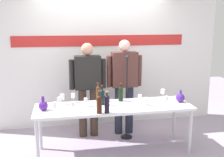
% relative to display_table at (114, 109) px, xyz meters
% --- Properties ---
extents(ground_plane, '(10.00, 10.00, 0.00)m').
position_rel_display_table_xyz_m(ground_plane, '(0.00, 0.00, -0.70)').
color(ground_plane, '#A698AC').
extents(back_wall, '(4.67, 0.11, 3.00)m').
position_rel_display_table_xyz_m(back_wall, '(0.00, 1.28, 0.80)').
color(back_wall, white).
rests_on(back_wall, ground).
extents(display_table, '(2.38, 0.70, 0.75)m').
position_rel_display_table_xyz_m(display_table, '(0.00, 0.00, 0.00)').
color(display_table, white).
rests_on(display_table, ground).
extents(decanter_blue_left, '(0.13, 0.13, 0.21)m').
position_rel_display_table_xyz_m(decanter_blue_left, '(-1.04, -0.01, 0.13)').
color(decanter_blue_left, '#4F1D8B').
rests_on(decanter_blue_left, display_table).
extents(decanter_blue_right, '(0.14, 0.14, 0.20)m').
position_rel_display_table_xyz_m(decanter_blue_right, '(1.08, -0.01, 0.13)').
color(decanter_blue_right, '#472191').
rests_on(decanter_blue_right, display_table).
extents(presenter_left, '(0.63, 0.22, 1.66)m').
position_rel_display_table_xyz_m(presenter_left, '(-0.32, 0.68, 0.26)').
color(presenter_left, '#3A2C22').
rests_on(presenter_left, ground).
extents(presenter_right, '(0.63, 0.22, 1.70)m').
position_rel_display_table_xyz_m(presenter_right, '(0.32, 0.68, 0.29)').
color(presenter_right, '#232637').
rests_on(presenter_right, ground).
extents(wine_bottle_0, '(0.07, 0.07, 0.33)m').
position_rel_display_table_xyz_m(wine_bottle_0, '(-0.27, -0.29, 0.20)').
color(wine_bottle_0, '#36170A').
rests_on(wine_bottle_0, display_table).
extents(wine_bottle_1, '(0.07, 0.07, 0.31)m').
position_rel_display_table_xyz_m(wine_bottle_1, '(-0.17, 0.09, 0.19)').
color(wine_bottle_1, black).
rests_on(wine_bottle_1, display_table).
extents(wine_bottle_2, '(0.07, 0.07, 0.31)m').
position_rel_display_table_xyz_m(wine_bottle_2, '(-0.20, 0.30, 0.19)').
color(wine_bottle_2, '#45321A').
rests_on(wine_bottle_2, display_table).
extents(wine_bottle_3, '(0.07, 0.07, 0.30)m').
position_rel_display_table_xyz_m(wine_bottle_3, '(0.16, 0.23, 0.18)').
color(wine_bottle_3, black).
rests_on(wine_bottle_3, display_table).
extents(wine_bottle_4, '(0.07, 0.07, 0.32)m').
position_rel_display_table_xyz_m(wine_bottle_4, '(-0.16, -0.30, 0.20)').
color(wine_bottle_4, black).
rests_on(wine_bottle_4, display_table).
extents(wine_glass_left_0, '(0.07, 0.07, 0.16)m').
position_rel_display_table_xyz_m(wine_glass_left_0, '(-0.77, 0.24, 0.17)').
color(wine_glass_left_0, white).
rests_on(wine_glass_left_0, display_table).
extents(wine_glass_left_1, '(0.06, 0.06, 0.15)m').
position_rel_display_table_xyz_m(wine_glass_left_1, '(-0.88, -0.15, 0.17)').
color(wine_glass_left_1, white).
rests_on(wine_glass_left_1, display_table).
extents(wine_glass_left_2, '(0.06, 0.06, 0.13)m').
position_rel_display_table_xyz_m(wine_glass_left_2, '(-0.42, 0.06, 0.15)').
color(wine_glass_left_2, white).
rests_on(wine_glass_left_2, display_table).
extents(wine_glass_left_3, '(0.06, 0.06, 0.15)m').
position_rel_display_table_xyz_m(wine_glass_left_3, '(-0.81, 0.12, 0.16)').
color(wine_glass_left_3, white).
rests_on(wine_glass_left_3, display_table).
extents(wine_glass_left_4, '(0.06, 0.06, 0.15)m').
position_rel_display_table_xyz_m(wine_glass_left_4, '(-0.60, 0.30, 0.17)').
color(wine_glass_left_4, white).
rests_on(wine_glass_left_4, display_table).
extents(wine_glass_left_5, '(0.06, 0.06, 0.15)m').
position_rel_display_table_xyz_m(wine_glass_left_5, '(-0.63, -0.16, 0.17)').
color(wine_glass_left_5, white).
rests_on(wine_glass_left_5, display_table).
extents(wine_glass_right_0, '(0.07, 0.07, 0.15)m').
position_rel_display_table_xyz_m(wine_glass_right_0, '(0.89, 0.26, 0.17)').
color(wine_glass_right_0, white).
rests_on(wine_glass_right_0, display_table).
extents(wine_glass_right_1, '(0.06, 0.06, 0.15)m').
position_rel_display_table_xyz_m(wine_glass_right_1, '(0.41, 0.01, 0.16)').
color(wine_glass_right_1, white).
rests_on(wine_glass_right_1, display_table).
extents(wine_glass_right_2, '(0.06, 0.06, 0.13)m').
position_rel_display_table_xyz_m(wine_glass_right_2, '(0.48, -0.07, 0.14)').
color(wine_glass_right_2, white).
rests_on(wine_glass_right_2, display_table).
extents(wine_glass_right_3, '(0.06, 0.06, 0.15)m').
position_rel_display_table_xyz_m(wine_glass_right_3, '(0.79, -0.14, 0.17)').
color(wine_glass_right_3, white).
rests_on(wine_glass_right_3, display_table).
extents(microphone_stand, '(0.20, 0.20, 1.46)m').
position_rel_display_table_xyz_m(microphone_stand, '(0.32, 0.47, -0.21)').
color(microphone_stand, black).
rests_on(microphone_stand, ground).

